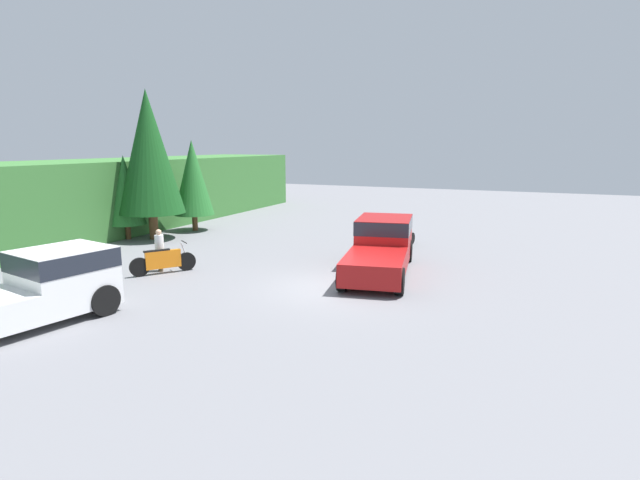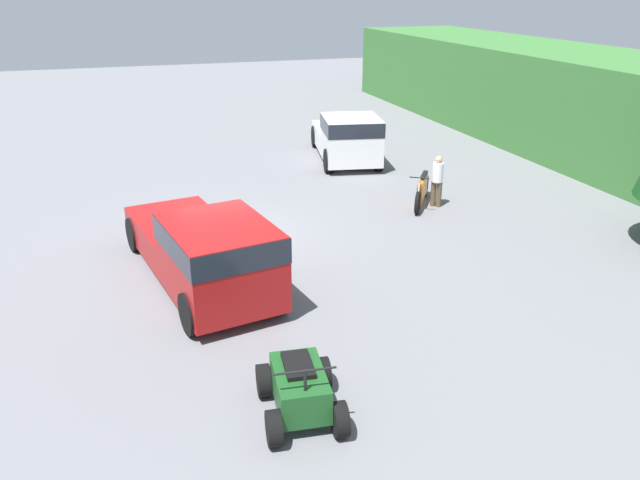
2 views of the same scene
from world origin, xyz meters
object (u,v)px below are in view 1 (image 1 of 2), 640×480
at_px(quad_atv, 396,236).
at_px(rider_person, 160,248).
at_px(dirt_bike, 163,261).
at_px(pickup_truck_second, 35,287).
at_px(pickup_truck_red, 382,244).

relative_size(quad_atv, rider_person, 1.20).
bearing_deg(dirt_bike, pickup_truck_second, -140.55).
distance_m(pickup_truck_red, dirt_bike, 8.30).
height_order(pickup_truck_red, quad_atv, pickup_truck_red).
bearing_deg(rider_person, pickup_truck_red, -20.61).
bearing_deg(quad_atv, pickup_truck_second, 162.94).
distance_m(quad_atv, rider_person, 11.03).
distance_m(pickup_truck_second, quad_atv, 15.61).
xyz_separation_m(pickup_truck_red, quad_atv, (4.97, 0.72, -0.56)).
bearing_deg(dirt_bike, quad_atv, -2.24).
distance_m(dirt_bike, rider_person, 0.60).
bearing_deg(dirt_bike, rider_person, 90.24).
bearing_deg(pickup_truck_red, rider_person, 104.49).
bearing_deg(rider_person, pickup_truck_second, -127.28).
bearing_deg(pickup_truck_red, pickup_truck_second, 133.37).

